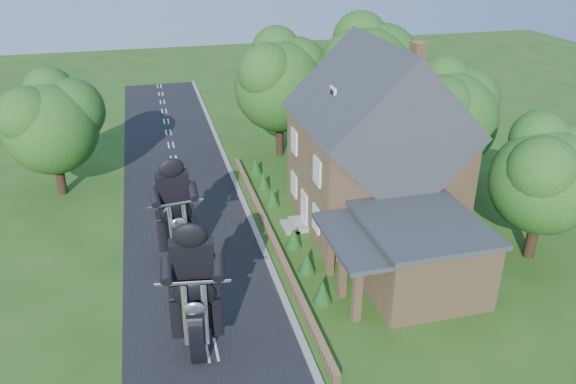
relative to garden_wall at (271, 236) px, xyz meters
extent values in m
plane|color=#254C15|center=(-4.30, -5.00, -0.20)|extent=(120.00, 120.00, 0.00)
cube|color=black|center=(-4.30, -5.00, -0.19)|extent=(7.00, 80.00, 0.02)
cube|color=gray|center=(-0.65, -5.00, -0.14)|extent=(0.30, 80.00, 0.12)
cube|color=#96714C|center=(0.00, 0.00, 0.00)|extent=(0.30, 22.00, 0.40)
cube|color=#96714C|center=(6.20, 1.00, 2.80)|extent=(8.00, 8.00, 6.00)
cube|color=#2B2F34|center=(6.20, 1.00, 5.80)|extent=(8.48, 8.64, 8.48)
cube|color=#96714C|center=(8.20, 1.00, 9.00)|extent=(0.60, 0.90, 1.60)
cube|color=white|center=(3.60, 1.00, 7.30)|extent=(0.12, 0.80, 0.90)
cube|color=black|center=(3.54, 1.00, 7.30)|extent=(0.04, 0.55, 0.65)
cube|color=white|center=(2.14, 1.00, 0.85)|extent=(0.10, 1.10, 2.10)
cube|color=gray|center=(1.80, 1.00, -0.05)|extent=(0.80, 1.60, 0.30)
cube|color=gray|center=(1.30, 1.00, -0.12)|extent=(0.80, 1.60, 0.15)
cube|color=white|center=(2.14, -1.20, 1.40)|extent=(0.10, 1.10, 1.40)
cube|color=black|center=(2.12, -1.20, 1.40)|extent=(0.04, 0.92, 1.22)
cube|color=white|center=(2.14, 3.20, 1.40)|extent=(0.10, 1.10, 1.40)
cube|color=black|center=(2.12, 3.20, 1.40)|extent=(0.04, 0.92, 1.22)
cube|color=white|center=(2.14, -1.20, 4.10)|extent=(0.10, 1.10, 1.40)
cube|color=black|center=(2.12, -1.20, 4.10)|extent=(0.04, 0.92, 1.22)
cube|color=white|center=(2.14, 3.20, 4.10)|extent=(0.10, 1.10, 1.40)
cube|color=black|center=(2.12, 3.20, 4.10)|extent=(0.04, 0.92, 1.22)
cube|color=#96714C|center=(5.70, -5.80, 1.40)|extent=(5.00, 5.60, 3.20)
cube|color=#2B2F34|center=(5.70, -5.80, 3.12)|extent=(5.30, 5.94, 0.24)
cube|color=#2B2F34|center=(2.60, -5.80, 2.75)|extent=(2.60, 5.32, 0.22)
cube|color=#96714C|center=(2.00, -7.60, 1.20)|extent=(0.35, 0.35, 2.80)
cube|color=#96714C|center=(2.00, -5.80, 1.20)|extent=(0.35, 0.35, 2.80)
cube|color=#96714C|center=(2.00, -4.00, 1.20)|extent=(0.35, 0.35, 2.80)
cylinder|color=black|center=(12.70, -5.00, 1.20)|extent=(0.56, 0.56, 2.80)
sphere|color=#1D4B15|center=(12.70, -5.00, 4.03)|extent=(5.20, 5.20, 5.20)
sphere|color=#1D4B15|center=(13.87, -4.48, 4.81)|extent=(3.74, 3.74, 3.74)
sphere|color=#1D4B15|center=(11.79, -5.78, 5.07)|extent=(3.22, 3.22, 3.22)
sphere|color=#1D4B15|center=(12.80, -3.96, 5.85)|extent=(2.86, 2.86, 2.86)
cylinder|color=black|center=(12.20, 3.50, 1.30)|extent=(0.56, 0.56, 3.00)
sphere|color=#1D4B15|center=(12.20, 3.50, 4.45)|extent=(6.00, 6.00, 6.00)
sphere|color=#1D4B15|center=(13.55, 4.10, 5.35)|extent=(4.32, 4.32, 4.32)
sphere|color=#1D4B15|center=(11.15, 2.60, 5.65)|extent=(3.72, 3.72, 3.72)
sphere|color=#1D4B15|center=(12.30, 4.70, 6.55)|extent=(3.30, 3.30, 3.30)
cylinder|color=black|center=(9.70, 11.00, 1.60)|extent=(0.56, 0.56, 3.60)
sphere|color=#1D4B15|center=(9.70, 11.00, 5.38)|extent=(7.20, 7.20, 7.20)
sphere|color=#1D4B15|center=(11.32, 11.72, 6.46)|extent=(5.18, 5.18, 5.18)
sphere|color=#1D4B15|center=(8.44, 9.92, 6.82)|extent=(4.46, 4.46, 4.46)
sphere|color=#1D4B15|center=(9.80, 12.44, 7.90)|extent=(3.96, 3.96, 3.96)
cylinder|color=black|center=(3.70, 12.00, 1.50)|extent=(0.56, 0.56, 3.40)
sphere|color=#1D4B15|center=(3.70, 12.00, 4.96)|extent=(6.40, 6.40, 6.40)
sphere|color=#1D4B15|center=(5.14, 12.64, 5.92)|extent=(4.61, 4.61, 4.61)
sphere|color=#1D4B15|center=(2.58, 11.04, 6.24)|extent=(3.97, 3.97, 3.97)
sphere|color=#1D4B15|center=(3.80, 13.28, 7.20)|extent=(3.52, 3.52, 3.52)
cylinder|color=black|center=(-11.30, 9.00, 1.20)|extent=(0.56, 0.56, 2.80)
sphere|color=#1D4B15|center=(-11.30, 9.00, 4.14)|extent=(5.60, 5.60, 5.60)
sphere|color=#1D4B15|center=(-10.04, 9.56, 4.98)|extent=(4.03, 4.03, 4.03)
sphere|color=#1D4B15|center=(-12.28, 8.16, 5.26)|extent=(3.47, 3.47, 3.47)
sphere|color=#1D4B15|center=(-11.20, 10.12, 6.10)|extent=(3.08, 3.08, 3.08)
cone|color=#133D13|center=(1.00, -6.00, 0.35)|extent=(0.90, 0.90, 1.10)
cone|color=#133D13|center=(1.00, -3.50, 0.35)|extent=(0.90, 0.90, 1.10)
cone|color=#133D13|center=(1.00, -1.00, 0.35)|extent=(0.90, 0.90, 1.10)
cone|color=#133D13|center=(1.00, 4.00, 0.35)|extent=(0.90, 0.90, 1.10)
cone|color=#133D13|center=(1.00, 6.50, 0.35)|extent=(0.90, 0.90, 1.10)
cone|color=#133D13|center=(1.00, 9.00, 0.35)|extent=(0.90, 0.90, 1.10)
camera|label=1|loc=(-5.75, -25.81, 15.31)|focal=35.00mm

